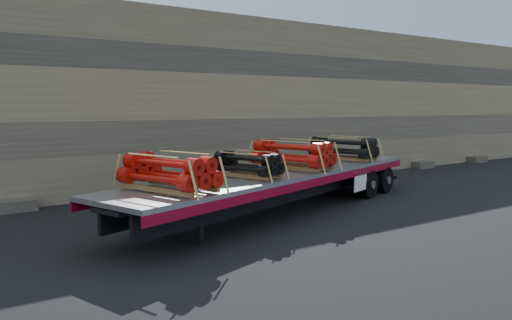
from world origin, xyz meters
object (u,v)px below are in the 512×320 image
(trailer, at_px, (281,192))
(bundle_midfront, at_px, (247,165))
(bundle_front, at_px, (169,173))
(bundle_midrear, at_px, (292,155))
(bundle_rear, at_px, (343,149))

(trailer, distance_m, bundle_midfront, 1.98)
(bundle_front, height_order, bundle_midrear, bundle_midrear)
(bundle_front, bearing_deg, bundle_rear, 0.00)
(bundle_rear, bearing_deg, bundle_midfront, 180.00)
(trailer, height_order, bundle_midfront, bundle_midfront)
(trailer, xyz_separation_m, bundle_midrear, (0.58, 0.19, 1.10))
(bundle_midrear, height_order, bundle_rear, bundle_midrear)
(bundle_midfront, bearing_deg, trailer, -0.00)
(bundle_front, relative_size, bundle_rear, 1.02)
(bundle_rear, bearing_deg, trailer, 180.00)
(bundle_front, relative_size, bundle_midfront, 1.25)
(bundle_midfront, bearing_deg, bundle_rear, -0.00)
(bundle_rear, bearing_deg, bundle_front, 180.00)
(trailer, relative_size, bundle_midfront, 6.73)
(trailer, height_order, bundle_front, bundle_front)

